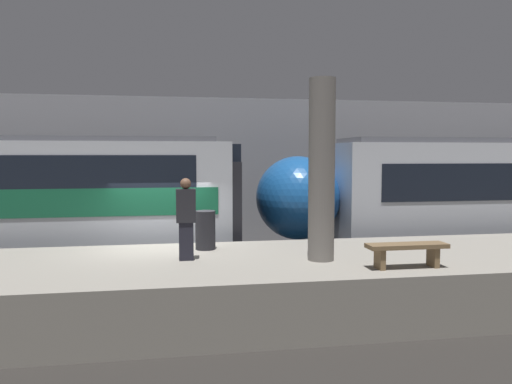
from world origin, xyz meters
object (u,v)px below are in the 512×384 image
object	(u,v)px
person_waiting	(186,217)
trash_bin	(205,230)
support_pillar_near	(322,170)
platform_bench	(407,250)

from	to	relation	value
person_waiting	trash_bin	size ratio (longest dim) A/B	1.91
person_waiting	support_pillar_near	bearing A→B (deg)	-9.63
support_pillar_near	trash_bin	distance (m)	2.97
support_pillar_near	platform_bench	size ratio (longest dim) A/B	2.37
platform_bench	trash_bin	distance (m)	4.29
platform_bench	trash_bin	xyz separation A→B (m)	(-3.52, 2.44, 0.09)
person_waiting	platform_bench	distance (m)	4.24
person_waiting	platform_bench	size ratio (longest dim) A/B	1.08
person_waiting	platform_bench	xyz separation A→B (m)	(3.97, -1.38, -0.51)
person_waiting	trash_bin	bearing A→B (deg)	66.87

